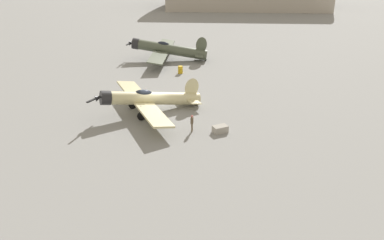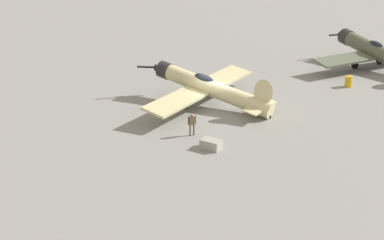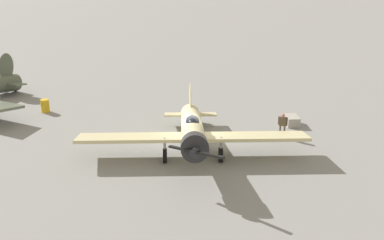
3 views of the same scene
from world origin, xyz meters
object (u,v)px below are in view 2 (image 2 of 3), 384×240
Objects in this scene: ground_crew_mechanic at (192,122)px; fuel_drum at (349,81)px; equipment_crate at (211,144)px; airplane_mid_apron at (379,54)px; airplane_foreground at (209,88)px.

ground_crew_mechanic reaches higher than fuel_drum.
equipment_crate is 17.36m from fuel_drum.
airplane_foreground is at bearing 92.57° from airplane_mid_apron.
airplane_mid_apron reaches higher than equipment_crate.
fuel_drum is (5.61, 11.47, -0.95)m from airplane_foreground.
ground_crew_mechanic is 2.55m from equipment_crate.
ground_crew_mechanic is at bearing 162.53° from equipment_crate.
airplane_foreground is 12.80m from fuel_drum.
airplane_foreground is 6.03m from ground_crew_mechanic.
fuel_drum is (2.51, 16.62, -0.48)m from ground_crew_mechanic.
equipment_crate is (2.35, -0.74, -0.64)m from ground_crew_mechanic.
airplane_foreground is 18.68m from airplane_mid_apron.
airplane_mid_apron reaches higher than fuel_drum.
airplane_foreground reaches higher than ground_crew_mechanic.
fuel_drum reaches higher than equipment_crate.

